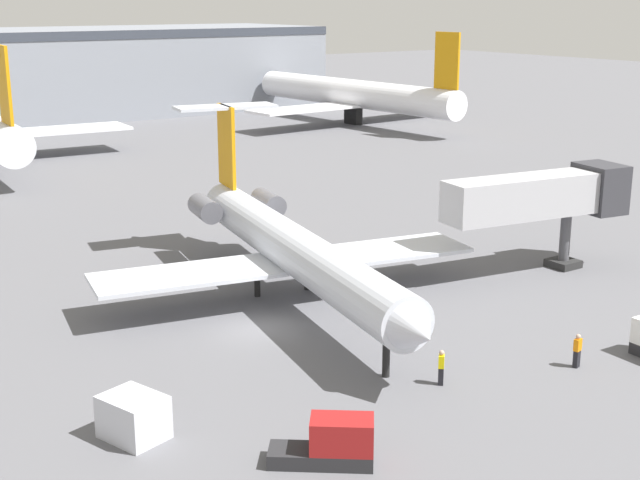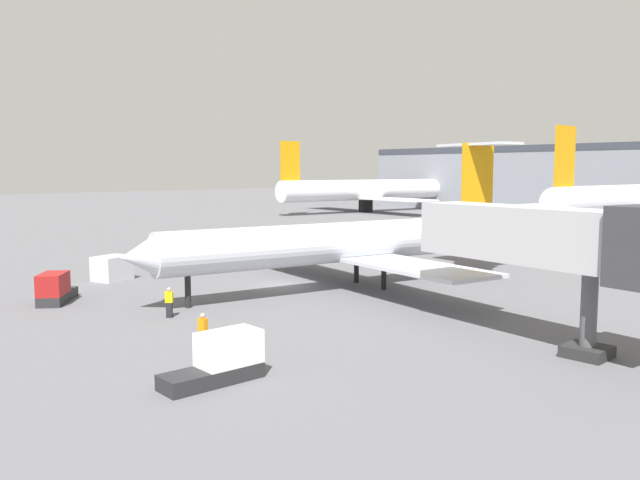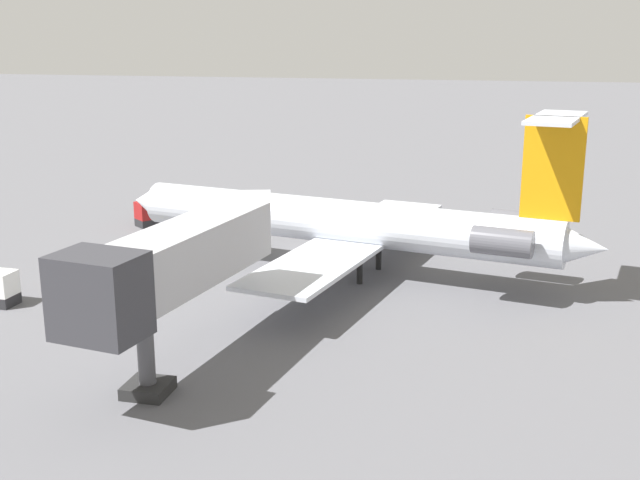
# 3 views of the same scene
# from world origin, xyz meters

# --- Properties ---
(ground_plane) EXTENTS (400.00, 400.00, 0.10)m
(ground_plane) POSITION_xyz_m (0.00, 0.00, -0.05)
(ground_plane) COLOR #5B5B60
(regional_jet) EXTENTS (23.24, 30.75, 10.18)m
(regional_jet) POSITION_xyz_m (4.14, 3.19, 3.32)
(regional_jet) COLOR silver
(regional_jet) RESTS_ON ground_plane
(jet_bridge) EXTENTS (13.20, 4.92, 6.69)m
(jet_bridge) POSITION_xyz_m (20.82, -1.63, 4.97)
(jet_bridge) COLOR #ADADB2
(jet_bridge) RESTS_ON ground_plane
(ground_crew_marshaller) EXTENTS (0.47, 0.47, 1.69)m
(ground_crew_marshaller) POSITION_xyz_m (3.22, -11.04, 0.86)
(ground_crew_marshaller) COLOR black
(ground_crew_marshaller) RESTS_ON ground_plane
(ground_crew_loader) EXTENTS (0.45, 0.34, 1.69)m
(ground_crew_loader) POSITION_xyz_m (9.93, -13.29, 0.86)
(ground_crew_loader) COLOR black
(ground_crew_loader) RESTS_ON ground_plane
(baggage_tug_trailing) EXTENTS (4.01, 3.57, 1.90)m
(baggage_tug_trailing) POSITION_xyz_m (-5.06, -14.04, 0.84)
(baggage_tug_trailing) COLOR #262628
(baggage_tug_trailing) RESTS_ON ground_plane
(cargo_container_uld) EXTENTS (2.59, 2.95, 1.80)m
(cargo_container_uld) POSITION_xyz_m (-10.39, -7.75, 0.90)
(cargo_container_uld) COLOR silver
(cargo_container_uld) RESTS_ON ground_plane
(parked_airliner_centre) EXTENTS (33.55, 39.74, 13.26)m
(parked_airliner_centre) POSITION_xyz_m (53.09, 61.59, 4.23)
(parked_airliner_centre) COLOR white
(parked_airliner_centre) RESTS_ON ground_plane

